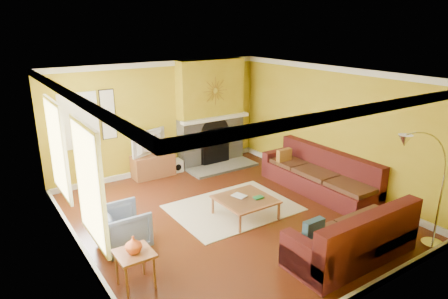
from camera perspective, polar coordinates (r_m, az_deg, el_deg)
floor at (r=7.85m, az=0.70°, el=-9.47°), size 5.50×6.00×0.02m
ceiling at (r=7.03m, az=0.78°, el=10.64°), size 5.50×6.00×0.02m
wall_back at (r=9.86m, az=-9.25°, el=4.47°), size 5.50×0.02×2.70m
wall_front at (r=5.31m, az=19.69°, el=-8.25°), size 5.50×0.02×2.70m
wall_left at (r=6.28m, az=-20.56°, el=-4.26°), size 0.02×6.00×2.70m
wall_right at (r=9.12m, az=15.20°, el=2.97°), size 0.02×6.00×2.70m
baseboard at (r=7.82m, az=0.70°, el=-9.01°), size 5.50×6.00×0.12m
crown_molding at (r=7.04m, az=0.78°, el=10.08°), size 5.50×6.00×0.12m
window_left_near at (r=7.45m, az=-22.82°, el=0.11°), size 0.06×1.22×1.72m
window_left_far at (r=5.69m, az=-18.85°, el=-4.73°), size 0.06×1.22×1.72m
window_back at (r=9.17m, az=-20.01°, el=3.89°), size 0.82×0.06×1.22m
wall_art at (r=9.34m, az=-16.20°, el=4.81°), size 0.34×0.04×1.14m
fireplace at (r=10.30m, az=-1.91°, el=5.26°), size 1.80×0.40×2.70m
mantel at (r=10.13m, az=-1.18°, el=4.46°), size 1.92×0.22×0.08m
hearth at (r=10.23m, az=-0.20°, el=-2.53°), size 1.80×0.70×0.06m
sunburst at (r=10.00m, az=-1.24°, el=8.38°), size 0.70×0.04×0.70m
rug at (r=8.13m, az=1.32°, el=-8.33°), size 2.40×1.80×0.02m
sectional_sofa at (r=7.88m, az=11.05°, el=-6.02°), size 3.06×3.99×0.90m
coffee_table at (r=7.71m, az=3.05°, el=-8.28°), size 1.00×1.00×0.40m
media_console at (r=9.78m, az=-10.10°, el=-2.26°), size 1.00×0.45×0.55m
tv at (r=9.61m, az=-10.28°, el=0.93°), size 1.01×0.48×0.59m
subwoofer at (r=10.06m, az=-6.94°, el=-2.30°), size 0.30×0.30×0.30m
armchair at (r=6.89m, az=-14.23°, el=-10.76°), size 0.78×0.76×0.71m
side_table at (r=5.97m, az=-12.53°, el=-16.40°), size 0.50×0.50×0.55m
vase at (r=5.75m, az=-12.81°, el=-13.10°), size 0.24×0.24×0.25m
book at (r=7.62m, az=1.71°, el=-6.87°), size 0.26×0.31×0.03m
arc_lamp at (r=6.82m, az=26.45°, el=-5.93°), size 1.35×0.36×2.12m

